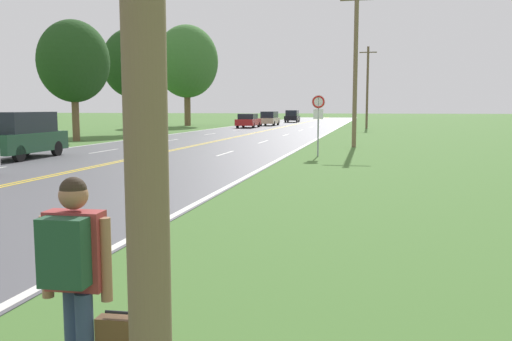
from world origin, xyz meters
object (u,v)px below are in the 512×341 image
(car_champagne_van_receding, at_px, (269,118))
(car_black_van_distant, at_px, (292,116))
(tree_behind_sign, at_px, (187,62))
(car_dark_green_suv_mid_near, at_px, (21,135))
(hitchhiker_person, at_px, (74,263))
(tree_left_verge, at_px, (132,63))
(traffic_sign, at_px, (318,110))
(tree_mid_treeline, at_px, (74,62))
(car_red_sedan_mid_far, at_px, (248,121))

(car_champagne_van_receding, bearing_deg, car_black_van_distant, -0.83)
(tree_behind_sign, relative_size, car_dark_green_suv_mid_near, 2.59)
(hitchhiker_person, bearing_deg, tree_left_verge, 21.32)
(traffic_sign, height_order, tree_mid_treeline, tree_mid_treeline)
(tree_behind_sign, bearing_deg, car_champagne_van_receding, 14.05)
(car_red_sedan_mid_far, bearing_deg, car_champagne_van_receding, -8.33)
(tree_left_verge, xyz_separation_m, tree_mid_treeline, (0.63, -10.07, -0.67))
(car_red_sedan_mid_far, relative_size, car_champagne_van_receding, 1.07)
(car_dark_green_suv_mid_near, xyz_separation_m, car_black_van_distant, (2.83, 59.38, -0.10))
(car_black_van_distant, bearing_deg, car_champagne_van_receding, 175.94)
(tree_left_verge, xyz_separation_m, car_champagne_van_receding, (7.24, 22.53, -4.94))
(hitchhiker_person, distance_m, traffic_sign, 20.92)
(tree_left_verge, bearing_deg, tree_behind_sign, 96.79)
(tree_left_verge, distance_m, car_red_sedan_mid_far, 17.22)
(car_red_sedan_mid_far, bearing_deg, car_black_van_distant, -4.65)
(tree_left_verge, height_order, tree_behind_sign, tree_behind_sign)
(tree_mid_treeline, relative_size, car_black_van_distant, 1.61)
(tree_left_verge, height_order, car_red_sedan_mid_far, tree_left_verge)
(traffic_sign, height_order, tree_behind_sign, tree_behind_sign)
(car_champagne_van_receding, bearing_deg, tree_left_verge, 163.24)
(hitchhiker_person, height_order, tree_left_verge, tree_left_verge)
(car_black_van_distant, bearing_deg, car_red_sedan_mid_far, 174.15)
(tree_mid_treeline, height_order, car_champagne_van_receding, tree_mid_treeline)
(car_red_sedan_mid_far, bearing_deg, tree_mid_treeline, 166.39)
(tree_left_verge, xyz_separation_m, tree_behind_sign, (-2.39, 20.12, 1.81))
(tree_left_verge, relative_size, car_red_sedan_mid_far, 1.89)
(hitchhiker_person, height_order, car_red_sedan_mid_far, hitchhiker_person)
(tree_behind_sign, xyz_separation_m, car_dark_green_suv_mid_near, (7.31, -41.77, -6.61))
(tree_behind_sign, height_order, car_dark_green_suv_mid_near, tree_behind_sign)
(tree_mid_treeline, bearing_deg, tree_left_verge, 93.58)
(traffic_sign, distance_m, tree_mid_treeline, 18.68)
(tree_left_verge, height_order, car_champagne_van_receding, tree_left_verge)
(tree_left_verge, bearing_deg, car_dark_green_suv_mid_near, -77.22)
(tree_left_verge, bearing_deg, car_red_sedan_mid_far, 67.51)
(traffic_sign, xyz_separation_m, car_champagne_van_receding, (-10.10, 40.36, -1.19))
(car_champagne_van_receding, bearing_deg, tree_behind_sign, 105.10)
(tree_mid_treeline, height_order, car_red_sedan_mid_far, tree_mid_treeline)
(tree_mid_treeline, bearing_deg, car_black_van_distant, 81.54)
(hitchhiker_person, xyz_separation_m, tree_behind_sign, (-20.05, 58.85, 6.61))
(hitchhiker_person, bearing_deg, car_red_sedan_mid_far, 8.70)
(car_dark_green_suv_mid_near, relative_size, car_red_sedan_mid_far, 1.00)
(tree_mid_treeline, distance_m, car_champagne_van_receding, 33.54)
(hitchhiker_person, distance_m, tree_left_verge, 42.83)
(car_black_van_distant, bearing_deg, tree_behind_sign, 147.90)
(tree_left_verge, bearing_deg, traffic_sign, -45.79)
(traffic_sign, distance_m, car_red_sedan_mid_far, 34.86)
(tree_behind_sign, relative_size, tree_mid_treeline, 1.53)
(tree_behind_sign, height_order, car_red_sedan_mid_far, tree_behind_sign)
(car_dark_green_suv_mid_near, bearing_deg, traffic_sign, -74.97)
(tree_behind_sign, height_order, tree_mid_treeline, tree_behind_sign)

